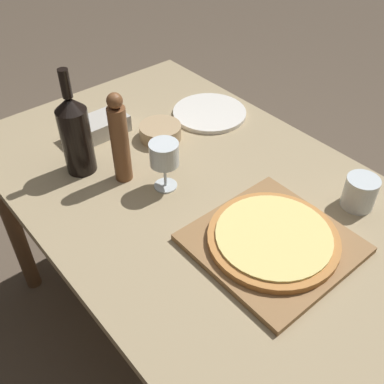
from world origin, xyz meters
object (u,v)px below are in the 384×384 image
(pizza, at_px, (273,238))
(wine_glass, at_px, (164,156))
(wine_bottle, at_px, (75,134))
(pepper_mill, at_px, (120,140))
(small_bowl, at_px, (160,132))

(pizza, bearing_deg, wine_glass, 100.17)
(wine_bottle, xyz_separation_m, pepper_mill, (0.07, -0.11, 0.01))
(wine_bottle, xyz_separation_m, wine_glass, (0.14, -0.22, -0.02))
(wine_glass, height_order, small_bowl, wine_glass)
(pizza, bearing_deg, wine_bottle, 109.65)
(pepper_mill, relative_size, small_bowl, 2.03)
(wine_bottle, relative_size, small_bowl, 2.36)
(wine_glass, relative_size, small_bowl, 1.09)
(pizza, distance_m, pepper_mill, 0.49)
(small_bowl, bearing_deg, pizza, -97.50)
(wine_bottle, height_order, small_bowl, wine_bottle)
(pepper_mill, bearing_deg, wine_bottle, 122.75)
(pizza, bearing_deg, pepper_mill, 105.95)
(pizza, xyz_separation_m, wine_glass, (-0.06, 0.35, 0.08))
(wine_bottle, bearing_deg, pepper_mill, -57.25)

